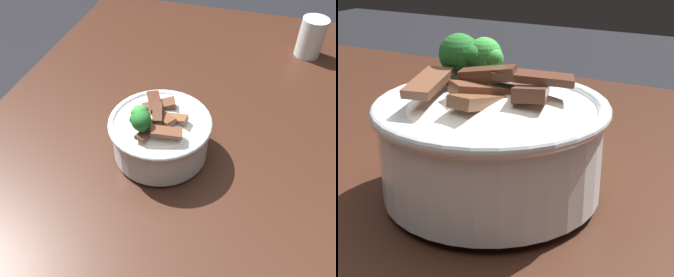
{
  "view_description": "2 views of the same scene",
  "coord_description": "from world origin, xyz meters",
  "views": [
    {
      "loc": [
        -0.46,
        -0.11,
        1.31
      ],
      "look_at": [
        0.01,
        0.03,
        0.83
      ],
      "focal_mm": 39.06,
      "sensor_mm": 36.0,
      "label": 1
    },
    {
      "loc": [
        0.27,
        -0.31,
        0.97
      ],
      "look_at": [
        0.08,
        0.03,
        0.82
      ],
      "focal_mm": 55.64,
      "sensor_mm": 36.0,
      "label": 2
    }
  ],
  "objects": [
    {
      "name": "rice_bowl",
      "position": [
        0.05,
        0.06,
        0.8
      ],
      "size": [
        0.21,
        0.21,
        0.14
      ],
      "color": "silver",
      "rests_on": "dining_table"
    }
  ]
}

